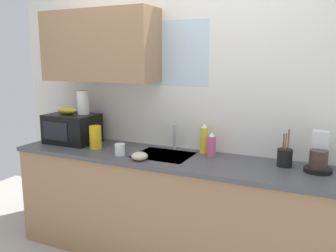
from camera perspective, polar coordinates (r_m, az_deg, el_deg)
The scene contains 13 objects.
kitchen_wall_assembly at distance 3.14m, azimuth -0.02°, elevation 4.93°, with size 3.48×0.42×2.50m.
counter_unit at distance 3.04m, azimuth -0.01°, elevation -12.93°, with size 2.71×0.63×0.90m.
sink_faucet at distance 3.10m, azimuth 1.06°, elevation -1.77°, with size 0.03×0.03×0.21m, color #B2B5BA.
microwave at distance 3.45m, azimuth -15.16°, elevation -0.37°, with size 0.46×0.35×0.27m.
banana_bunch at distance 3.46m, azimuth -15.91°, elevation 2.47°, with size 0.20×0.11×0.07m, color gold.
paper_towel_roll at distance 3.39m, azimuth -13.51°, elevation 3.70°, with size 0.11×0.11×0.22m, color white.
coffee_maker at distance 2.71m, azimuth 23.12°, elevation -4.55°, with size 0.19×0.21×0.28m.
dish_soap_bottle_yellow at distance 2.97m, azimuth 5.81°, elevation -2.10°, with size 0.07×0.07×0.25m.
dish_soap_bottle_pink at distance 2.89m, azimuth 7.00°, elevation -3.06°, with size 0.07×0.07×0.20m.
cereal_canister at distance 3.17m, azimuth -11.60°, elevation -1.79°, with size 0.10×0.10×0.20m, color gold.
mug_white at distance 2.94m, azimuth -7.74°, elevation -3.76°, with size 0.08×0.08×0.10m, color white.
utensil_crock at distance 2.74m, azimuth 18.27°, elevation -4.78°, with size 0.11×0.11×0.28m.
small_bowl at distance 2.78m, azimuth -4.60°, elevation -4.86°, with size 0.13×0.13×0.07m, color beige.
Camera 1 is at (1.20, -2.51, 1.68)m, focal length 37.88 mm.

